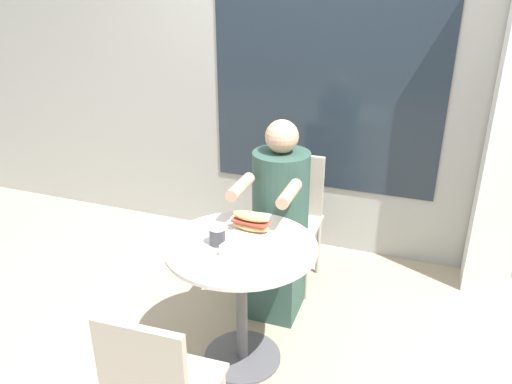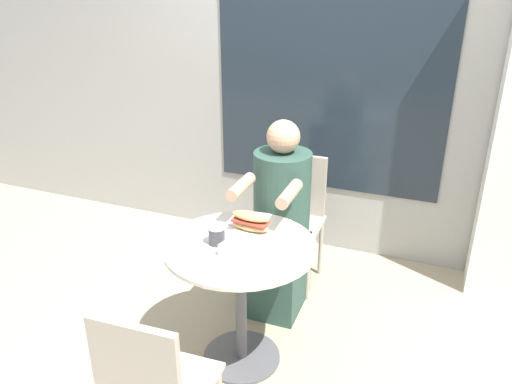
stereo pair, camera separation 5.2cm
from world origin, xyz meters
TOP-DOWN VIEW (x-y plane):
  - ground_plane at (0.00, 0.00)m, footprint 8.00×8.00m
  - storefront_wall at (0.00, 1.45)m, footprint 8.00×0.09m
  - cafe_table at (0.00, 0.00)m, footprint 0.77×0.77m
  - diner_chair at (0.01, 0.92)m, footprint 0.39×0.39m
  - seated_diner at (0.01, 0.57)m, footprint 0.35×0.62m
  - sandwich_on_plate at (-0.01, 0.15)m, footprint 0.21×0.18m
  - drink_cup at (-0.11, -0.04)m, footprint 0.09×0.09m
  - napkin_box at (0.00, -0.11)m, footprint 0.11×0.11m

SIDE VIEW (x-z plane):
  - ground_plane at x=0.00m, z-range 0.00..0.00m
  - diner_chair at x=0.01m, z-range 0.09..0.96m
  - seated_diner at x=0.01m, z-range -0.08..1.13m
  - cafe_table at x=0.00m, z-range 0.17..0.89m
  - napkin_box at x=0.00m, z-range 0.72..0.78m
  - drink_cup at x=-0.11m, z-range 0.72..0.82m
  - sandwich_on_plate at x=-0.01m, z-range 0.72..0.83m
  - storefront_wall at x=0.00m, z-range 0.00..2.80m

